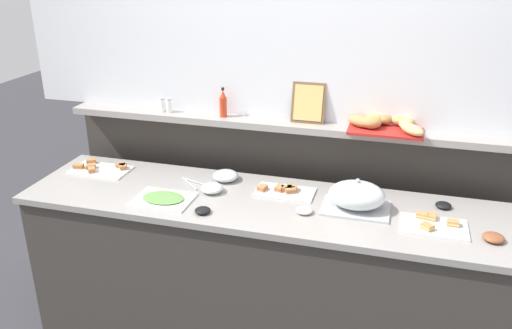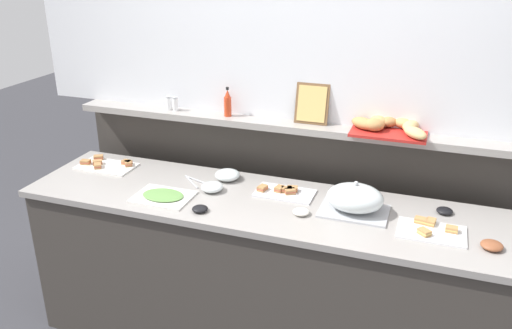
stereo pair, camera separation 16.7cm
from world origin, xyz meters
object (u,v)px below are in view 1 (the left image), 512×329
(condiment_bowl_cream, at_px, (203,210))
(hot_sauce_bottle, at_px, (223,104))
(pepper_shaker, at_px, (169,105))
(framed_picture, at_px, (308,103))
(salt_shaker, at_px, (163,105))
(serving_tongs, at_px, (192,182))
(glass_bowl_medium, at_px, (226,176))
(bread_basket, at_px, (385,123))
(condiment_bowl_red, at_px, (304,210))
(serving_cloche, at_px, (357,196))
(condiment_bowl_dark, at_px, (493,237))
(sandwich_platter_side, at_px, (434,225))
(condiment_bowl_teal, at_px, (443,205))
(cold_cuts_platter, at_px, (163,199))
(glass_bowl_large, at_px, (212,189))
(sandwich_platter_rear, at_px, (284,191))
(sandwich_platter_front, at_px, (100,169))

(condiment_bowl_cream, height_order, hot_sauce_bottle, hot_sauce_bottle)
(pepper_shaker, height_order, framed_picture, framed_picture)
(salt_shaker, bearing_deg, serving_tongs, -46.25)
(glass_bowl_medium, relative_size, bread_basket, 0.32)
(condiment_bowl_red, bearing_deg, serving_cloche, 24.48)
(condiment_bowl_dark, bearing_deg, glass_bowl_medium, 167.48)
(sandwich_platter_side, xyz_separation_m, condiment_bowl_dark, (0.26, -0.06, 0.01))
(glass_bowl_medium, bearing_deg, sandwich_platter_side, -12.20)
(condiment_bowl_teal, bearing_deg, cold_cuts_platter, -167.58)
(condiment_bowl_cream, height_order, serving_tongs, condiment_bowl_cream)
(serving_cloche, height_order, pepper_shaker, pepper_shaker)
(cold_cuts_platter, relative_size, pepper_shaker, 3.48)
(hot_sauce_bottle, bearing_deg, glass_bowl_medium, -69.78)
(pepper_shaker, bearing_deg, framed_picture, 2.60)
(glass_bowl_large, bearing_deg, serving_tongs, 151.58)
(hot_sauce_bottle, bearing_deg, glass_bowl_large, -80.69)
(bread_basket, bearing_deg, pepper_shaker, -179.02)
(cold_cuts_platter, bearing_deg, glass_bowl_large, 37.60)
(pepper_shaker, bearing_deg, sandwich_platter_rear, -20.95)
(condiment_bowl_cream, relative_size, condiment_bowl_teal, 1.01)
(sandwich_platter_rear, bearing_deg, sandwich_platter_side, -12.49)
(hot_sauce_bottle, distance_m, pepper_shaker, 0.35)
(condiment_bowl_red, distance_m, serving_tongs, 0.70)
(sandwich_platter_front, bearing_deg, sandwich_platter_side, -5.31)
(condiment_bowl_teal, xyz_separation_m, bread_basket, (-0.33, 0.27, 0.33))
(sandwich_platter_rear, distance_m, serving_cloche, 0.41)
(serving_cloche, xyz_separation_m, condiment_bowl_cream, (-0.73, -0.25, -0.06))
(condiment_bowl_teal, bearing_deg, condiment_bowl_red, -159.55)
(glass_bowl_large, height_order, serving_tongs, glass_bowl_large)
(bread_basket, bearing_deg, glass_bowl_large, -154.02)
(glass_bowl_medium, xyz_separation_m, condiment_bowl_teal, (1.18, -0.02, -0.01))
(sandwich_platter_side, distance_m, serving_cloche, 0.39)
(condiment_bowl_cream, bearing_deg, pepper_shaker, 125.10)
(salt_shaker, xyz_separation_m, bread_basket, (1.32, 0.02, -0.01))
(pepper_shaker, bearing_deg, condiment_bowl_red, -28.19)
(condiment_bowl_dark, xyz_separation_m, condiment_bowl_teal, (-0.20, 0.28, -0.00))
(salt_shaker, distance_m, pepper_shaker, 0.04)
(serving_cloche, relative_size, condiment_bowl_teal, 4.24)
(sandwich_platter_side, bearing_deg, condiment_bowl_cream, -171.43)
(salt_shaker, distance_m, bread_basket, 1.32)
(condiment_bowl_red, bearing_deg, condiment_bowl_cream, -164.38)
(cold_cuts_platter, distance_m, condiment_bowl_dark, 1.62)
(cold_cuts_platter, distance_m, serving_cloche, 1.00)
(sandwich_platter_front, bearing_deg, glass_bowl_medium, 5.08)
(condiment_bowl_teal, bearing_deg, condiment_bowl_cream, -161.55)
(serving_tongs, bearing_deg, glass_bowl_medium, 28.47)
(salt_shaker, bearing_deg, framed_picture, 2.48)
(cold_cuts_platter, bearing_deg, glass_bowl_medium, 55.37)
(serving_tongs, relative_size, bread_basket, 0.40)
(sandwich_platter_front, distance_m, glass_bowl_large, 0.75)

